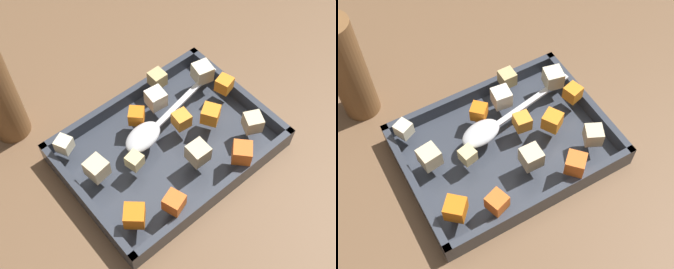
{
  "view_description": "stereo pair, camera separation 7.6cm",
  "coord_description": "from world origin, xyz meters",
  "views": [
    {
      "loc": [
        0.29,
        0.31,
        0.68
      ],
      "look_at": [
        0.02,
        -0.02,
        0.05
      ],
      "focal_mm": 48.5,
      "sensor_mm": 36.0,
      "label": 1
    },
    {
      "loc": [
        0.23,
        0.35,
        0.68
      ],
      "look_at": [
        0.02,
        -0.02,
        0.05
      ],
      "focal_mm": 48.5,
      "sensor_mm": 36.0,
      "label": 2
    }
  ],
  "objects": [
    {
      "name": "baking_dish",
      "position": [
        0.02,
        -0.02,
        0.01
      ],
      "size": [
        0.35,
        0.26,
        0.04
      ],
      "color": "#333842",
      "rests_on": "ground_plane"
    },
    {
      "name": "potato_chunk_back_center",
      "position": [
        0.15,
        -0.04,
        0.06
      ],
      "size": [
        0.04,
        0.04,
        0.03
      ],
      "primitive_type": "cube",
      "rotation": [
        0.0,
        0.0,
        3.29
      ],
      "color": "beige",
      "rests_on": "baking_dish"
    },
    {
      "name": "carrot_chunk_rim_edge",
      "position": [
        -0.02,
        -0.02,
        0.06
      ],
      "size": [
        0.03,
        0.03,
        0.03
      ],
      "primitive_type": "cube",
      "rotation": [
        0.0,
        0.0,
        4.6
      ],
      "color": "orange",
      "rests_on": "baking_dish"
    },
    {
      "name": "carrot_chunk_corner_se",
      "position": [
        0.03,
        -0.08,
        0.06
      ],
      "size": [
        0.04,
        0.04,
        0.03
      ],
      "primitive_type": "cube",
      "rotation": [
        0.0,
        0.0,
        2.37
      ],
      "color": "orange",
      "rests_on": "baking_dish"
    },
    {
      "name": "carrot_chunk_mid_left",
      "position": [
        0.09,
        0.09,
        0.06
      ],
      "size": [
        0.04,
        0.04,
        0.03
      ],
      "primitive_type": "cube",
      "rotation": [
        0.0,
        0.0,
        1.89
      ],
      "color": "orange",
      "rests_on": "baking_dish"
    },
    {
      "name": "potato_chunk_center",
      "position": [
        -0.12,
        -0.08,
        0.06
      ],
      "size": [
        0.04,
        0.04,
        0.03
      ],
      "primitive_type": "cube",
      "rotation": [
        0.0,
        0.0,
        1.35
      ],
      "color": "beige",
      "rests_on": "baking_dish"
    },
    {
      "name": "carrot_chunk_corner_ne",
      "position": [
        0.15,
        0.06,
        0.06
      ],
      "size": [
        0.04,
        0.04,
        0.03
      ],
      "primitive_type": "cube",
      "rotation": [
        0.0,
        0.0,
        5.56
      ],
      "color": "orange",
      "rests_on": "baking_dish"
    },
    {
      "name": "serving_spoon",
      "position": [
        0.04,
        -0.04,
        0.05
      ],
      "size": [
        0.24,
        0.07,
        0.02
      ],
      "rotation": [
        0.0,
        0.0,
        3.33
      ],
      "color": "silver",
      "rests_on": "baking_dish"
    },
    {
      "name": "potato_chunk_corner_nw",
      "position": [
        -0.05,
        -0.12,
        0.06
      ],
      "size": [
        0.03,
        0.03,
        0.03
      ],
      "primitive_type": "cube",
      "rotation": [
        0.0,
        0.0,
        6.28
      ],
      "color": "tan",
      "rests_on": "baking_dish"
    },
    {
      "name": "potato_chunk_heap_side",
      "position": [
        0.09,
        -0.01,
        0.06
      ],
      "size": [
        0.03,
        0.03,
        0.02
      ],
      "primitive_type": "cube",
      "rotation": [
        0.0,
        0.0,
        1.79
      ],
      "color": "#E0CC89",
      "rests_on": "baking_dish"
    },
    {
      "name": "carrot_chunk_far_right",
      "position": [
        -0.13,
        -0.03,
        0.06
      ],
      "size": [
        0.03,
        0.03,
        0.03
      ],
      "primitive_type": "cube",
      "rotation": [
        0.0,
        0.0,
        3.41
      ],
      "color": "orange",
      "rests_on": "baking_dish"
    },
    {
      "name": "potato_chunk_far_left",
      "position": [
        0.01,
        0.04,
        0.06
      ],
      "size": [
        0.03,
        0.03,
        0.03
      ],
      "primitive_type": "cube",
      "rotation": [
        0.0,
        0.0,
        6.26
      ],
      "color": "beige",
      "rests_on": "baking_dish"
    },
    {
      "name": "carrot_chunk_mid_right",
      "position": [
        -0.05,
        0.09,
        0.06
      ],
      "size": [
        0.04,
        0.04,
        0.03
      ],
      "primitive_type": "cube",
      "rotation": [
        0.0,
        0.0,
        3.89
      ],
      "color": "orange",
      "rests_on": "baking_dish"
    },
    {
      "name": "potato_chunk_under_handle",
      "position": [
        -0.11,
        0.06,
        0.06
      ],
      "size": [
        0.04,
        0.04,
        0.03
      ],
      "primitive_type": "cube",
      "rotation": [
        0.0,
        0.0,
        2.69
      ],
      "color": "beige",
      "rests_on": "baking_dish"
    },
    {
      "name": "ground_plane",
      "position": [
        0.0,
        0.0,
        0.0
      ],
      "size": [
        4.0,
        4.0,
        0.0
      ],
      "primitive_type": "plane",
      "color": "brown"
    },
    {
      "name": "parsnip_chunk_near_spoon",
      "position": [
        -0.01,
        -0.09,
        0.06
      ],
      "size": [
        0.03,
        0.03,
        0.03
      ],
      "primitive_type": "cube",
      "rotation": [
        0.0,
        0.0,
        4.6
      ],
      "color": "silver",
      "rests_on": "baking_dish"
    },
    {
      "name": "potato_chunk_front_center",
      "position": [
        0.16,
        -0.11,
        0.06
      ],
      "size": [
        0.03,
        0.03,
        0.02
      ],
      "primitive_type": "cube",
      "rotation": [
        0.0,
        0.0,
        3.6
      ],
      "color": "beige",
      "rests_on": "baking_dish"
    },
    {
      "name": "carrot_chunk_near_right",
      "position": [
        -0.06,
        -0.0,
        0.06
      ],
      "size": [
        0.04,
        0.04,
        0.03
      ],
      "primitive_type": "cube",
      "rotation": [
        0.0,
        0.0,
        0.54
      ],
      "color": "orange",
      "rests_on": "baking_dish"
    }
  ]
}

